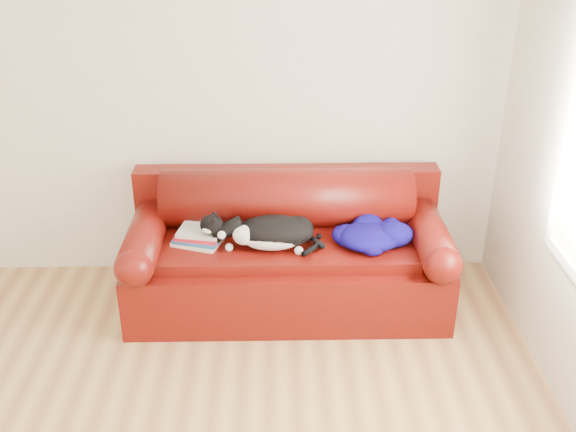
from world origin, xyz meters
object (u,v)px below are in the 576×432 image
(cat, at_px, (273,233))
(sofa_base, at_px, (288,272))
(blanket, at_px, (372,234))
(book_stack, at_px, (199,236))

(cat, bearing_deg, sofa_base, 45.49)
(sofa_base, distance_m, cat, 0.39)
(sofa_base, xyz_separation_m, blanket, (0.54, -0.08, 0.33))
(book_stack, distance_m, cat, 0.49)
(book_stack, relative_size, cat, 0.49)
(sofa_base, bearing_deg, blanket, -8.52)
(sofa_base, relative_size, book_stack, 5.88)
(sofa_base, height_order, cat, cat)
(cat, distance_m, blanket, 0.64)
(blanket, bearing_deg, sofa_base, 171.48)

